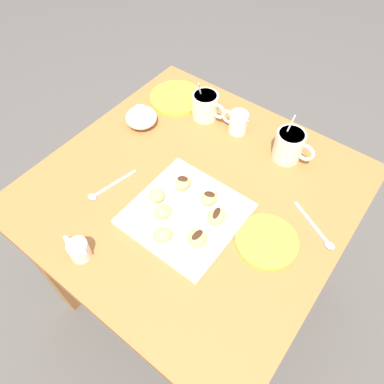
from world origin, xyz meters
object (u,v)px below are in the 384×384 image
coffee_mug_cream_right (289,145)px  beignet_6 (216,217)px  coffee_mug_cream_left (206,105)px  beignet_2 (156,196)px  cream_pitcher_white (238,121)px  pastry_plate_square (186,214)px  saucer_lime_left (267,241)px  beignet_3 (197,239)px  beignet_1 (162,235)px  beignet_5 (164,212)px  dining_table (193,214)px  beignet_4 (209,198)px  ice_cream_bowl (141,117)px  chocolate_sauce_pitcher (78,249)px  beignet_0 (183,183)px  saucer_lime_right (176,97)px

coffee_mug_cream_right → beignet_6: bearing=-96.0°
coffee_mug_cream_left → beignet_2: bearing=-74.1°
coffee_mug_cream_left → cream_pitcher_white: size_ratio=1.28×
beignet_2 → beignet_6: (0.17, 0.04, -0.00)m
coffee_mug_cream_left → pastry_plate_square: bearing=-61.3°
saucer_lime_left → beignet_3: beignet_3 is taller
beignet_1 → beignet_5: beignet_1 is taller
coffee_mug_cream_right → beignet_2: coffee_mug_cream_right is taller
dining_table → beignet_3: (0.12, -0.14, 0.18)m
beignet_2 → beignet_4: size_ratio=0.87×
ice_cream_bowl → beignet_4: bearing=-19.5°
pastry_plate_square → beignet_5: bearing=-134.6°
beignet_4 → cream_pitcher_white: bearing=108.9°
chocolate_sauce_pitcher → beignet_2: 0.25m
dining_table → coffee_mug_cream_right: bearing=59.8°
coffee_mug_cream_left → chocolate_sauce_pitcher: bearing=-84.5°
cream_pitcher_white → ice_cream_bowl: ice_cream_bowl is taller
pastry_plate_square → beignet_4: bearing=66.8°
saucer_lime_left → beignet_4: 0.19m
ice_cream_bowl → coffee_mug_cream_right: bearing=19.5°
coffee_mug_cream_left → beignet_2: coffee_mug_cream_left is taller
cream_pitcher_white → beignet_0: (0.01, -0.30, -0.01)m
beignet_0 → saucer_lime_right: bearing=131.6°
saucer_lime_left → beignet_1: bearing=-143.2°
saucer_lime_right → beignet_6: 0.54m
beignet_0 → beignet_2: (-0.03, -0.08, -0.00)m
saucer_lime_left → saucer_lime_right: same height
pastry_plate_square → coffee_mug_cream_left: coffee_mug_cream_left is taller
beignet_1 → beignet_5: size_ratio=1.05×
dining_table → pastry_plate_square: (0.04, -0.09, 0.15)m
beignet_4 → ice_cream_bowl: bearing=160.5°
cream_pitcher_white → beignet_0: bearing=-87.7°
beignet_3 → saucer_lime_right: bearing=134.1°
pastry_plate_square → beignet_3: bearing=-34.5°
ice_cream_bowl → saucer_lime_right: ice_cream_bowl is taller
saucer_lime_right → beignet_3: 0.60m
beignet_0 → beignet_3: same height
ice_cream_bowl → chocolate_sauce_pitcher: ice_cream_bowl is taller
dining_table → beignet_3: 0.26m
coffee_mug_cream_left → cream_pitcher_white: 0.12m
dining_table → coffee_mug_cream_right: size_ratio=5.82×
coffee_mug_cream_right → chocolate_sauce_pitcher: 0.67m
dining_table → chocolate_sauce_pitcher: chocolate_sauce_pitcher is taller
coffee_mug_cream_left → saucer_lime_right: coffee_mug_cream_left is taller
saucer_lime_left → beignet_6: (-0.14, -0.03, 0.03)m
beignet_0 → ice_cream_bowl: bearing=154.4°
saucer_lime_left → beignet_0: 0.28m
beignet_2 → beignet_3: 0.17m
pastry_plate_square → beignet_6: size_ratio=5.13×
coffee_mug_cream_right → beignet_2: 0.43m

